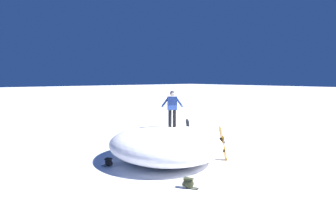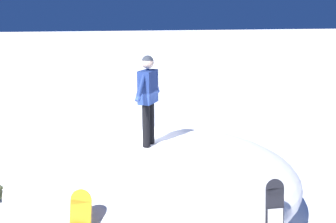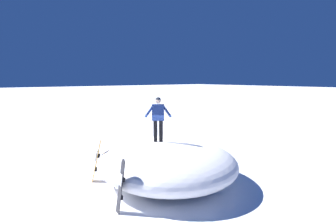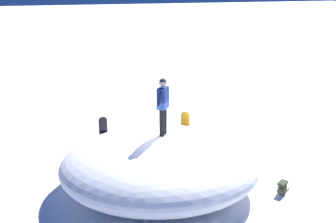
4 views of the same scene
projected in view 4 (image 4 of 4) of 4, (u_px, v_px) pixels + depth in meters
ground at (182, 194)px, 10.79m from camera, size 240.00×240.00×0.00m
snow_mound at (160, 164)px, 10.83m from camera, size 6.28×6.67×1.52m
snowboarder_standing at (163, 102)px, 10.59m from camera, size 0.81×0.68×1.61m
snowboard_primary_upright at (185, 131)px, 13.15m from camera, size 0.47×0.45×1.57m
snowboard_secondary_upright at (104, 138)px, 12.62m from camera, size 0.28×0.31×1.55m
backpack_far at (282, 187)px, 10.75m from camera, size 0.43×0.57×0.35m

